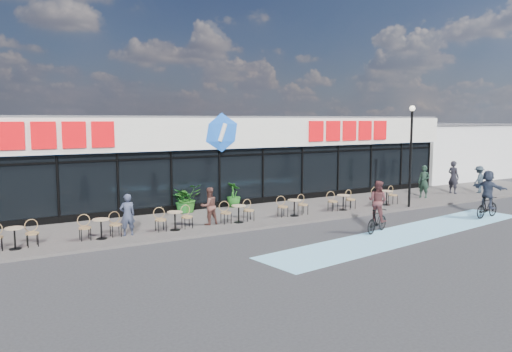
% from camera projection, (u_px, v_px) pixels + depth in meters
% --- Properties ---
extents(ground, '(120.00, 120.00, 0.00)m').
position_uv_depth(ground, '(302.00, 238.00, 18.75)').
color(ground, '#28282B').
rests_on(ground, ground).
extents(sidewalk, '(44.00, 5.00, 0.10)m').
position_uv_depth(sidewalk, '(244.00, 217.00, 22.59)').
color(sidewalk, '#524C48').
rests_on(sidewalk, ground).
extents(bike_lane, '(14.17, 4.13, 0.01)m').
position_uv_depth(bike_lane, '(408.00, 233.00, 19.47)').
color(bike_lane, '#7CC6EA').
rests_on(bike_lane, ground).
extents(building, '(30.60, 6.57, 4.75)m').
position_uv_depth(building, '(195.00, 158.00, 26.98)').
color(building, black).
rests_on(building, ground).
extents(neighbour_building, '(9.20, 7.20, 4.11)m').
position_uv_depth(neighbour_building, '(436.00, 150.00, 38.25)').
color(neighbour_building, silver).
rests_on(neighbour_building, ground).
extents(lamp_post, '(0.28, 0.28, 5.00)m').
position_uv_depth(lamp_post, '(411.00, 147.00, 24.48)').
color(lamp_post, black).
rests_on(lamp_post, sidewalk).
extents(bistro_set_1, '(1.54, 0.62, 0.90)m').
position_uv_depth(bistro_set_1, '(14.00, 235.00, 16.77)').
color(bistro_set_1, tan).
rests_on(bistro_set_1, sidewalk).
extents(bistro_set_2, '(1.54, 0.62, 0.90)m').
position_uv_depth(bistro_set_2, '(101.00, 226.00, 18.21)').
color(bistro_set_2, tan).
rests_on(bistro_set_2, sidewalk).
extents(bistro_set_3, '(1.54, 0.62, 0.90)m').
position_uv_depth(bistro_set_3, '(174.00, 218.00, 19.64)').
color(bistro_set_3, tan).
rests_on(bistro_set_3, sidewalk).
extents(bistro_set_4, '(1.54, 0.62, 0.90)m').
position_uv_depth(bistro_set_4, '(238.00, 212.00, 21.07)').
color(bistro_set_4, tan).
rests_on(bistro_set_4, sidewalk).
extents(bistro_set_5, '(1.54, 0.62, 0.90)m').
position_uv_depth(bistro_set_5, '(293.00, 206.00, 22.51)').
color(bistro_set_5, tan).
rests_on(bistro_set_5, sidewalk).
extents(bistro_set_6, '(1.54, 0.62, 0.90)m').
position_uv_depth(bistro_set_6, '(342.00, 200.00, 23.94)').
color(bistro_set_6, tan).
rests_on(bistro_set_6, sidewalk).
extents(bistro_set_7, '(1.54, 0.62, 0.90)m').
position_uv_depth(bistro_set_7, '(385.00, 196.00, 25.37)').
color(bistro_set_7, tan).
rests_on(bistro_set_7, sidewalk).
extents(potted_plant_left, '(1.32, 1.18, 1.32)m').
position_uv_depth(potted_plant_left, '(188.00, 198.00, 23.34)').
color(potted_plant_left, '#245E1A').
rests_on(potted_plant_left, sidewalk).
extents(potted_plant_mid, '(0.89, 1.02, 1.14)m').
position_uv_depth(potted_plant_mid, '(184.00, 201.00, 23.15)').
color(potted_plant_mid, '#1C6220').
rests_on(potted_plant_mid, sidewalk).
extents(potted_plant_right, '(0.86, 0.86, 1.23)m').
position_uv_depth(potted_plant_right, '(234.00, 195.00, 24.78)').
color(potted_plant_right, '#195117').
rests_on(potted_plant_right, sidewalk).
extents(patron_left, '(0.58, 0.39, 1.59)m').
position_uv_depth(patron_left, '(127.00, 215.00, 18.60)').
color(patron_left, '#343B51').
rests_on(patron_left, sidewalk).
extents(patron_right, '(0.79, 0.63, 1.55)m').
position_uv_depth(patron_right, '(209.00, 206.00, 20.57)').
color(patron_right, brown).
rests_on(patron_right, sidewalk).
extents(pedestrian_a, '(0.58, 0.74, 1.80)m').
position_uv_depth(pedestrian_a, '(424.00, 182.00, 27.60)').
color(pedestrian_a, '#1C3226').
rests_on(pedestrian_a, sidewalk).
extents(pedestrian_b, '(0.48, 0.71, 1.93)m').
position_uv_depth(pedestrian_b, '(453.00, 177.00, 29.15)').
color(pedestrian_b, black).
rests_on(pedestrian_b, sidewalk).
extents(pedestrian_c, '(1.14, 0.80, 1.60)m').
position_uv_depth(pedestrian_c, '(479.00, 179.00, 29.44)').
color(pedestrian_c, '#27333D').
rests_on(pedestrian_c, sidewalk).
extents(cyclist_a, '(1.64, 0.97, 2.07)m').
position_uv_depth(cyclist_a, '(377.00, 210.00, 19.53)').
color(cyclist_a, black).
rests_on(cyclist_a, ground).
extents(cyclist_b, '(1.70, 1.64, 2.17)m').
position_uv_depth(cyclist_b, '(488.00, 196.00, 22.44)').
color(cyclist_b, black).
rests_on(cyclist_b, ground).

